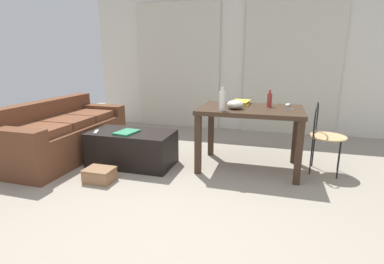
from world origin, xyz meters
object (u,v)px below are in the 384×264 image
object	(u,v)px
wire_chair	(322,130)
tv_remote_on_table	(288,105)
tv_remote_primary	(96,132)
coffee_table	(132,148)
book_stack	(241,103)
shoebox	(100,175)
couch	(62,135)
magazine	(127,132)
bowl	(235,105)
scissors	(289,109)
bottle_far	(269,100)
craft_table	(250,117)
bottle_near	(222,101)

from	to	relation	value
wire_chair	tv_remote_on_table	size ratio (longest dim) A/B	5.84
tv_remote_primary	coffee_table	bearing A→B (deg)	-1.31
book_stack	shoebox	xyz separation A→B (m)	(-1.39, -1.10, -0.70)
couch	magazine	xyz separation A→B (m)	(1.04, -0.11, 0.14)
bowl	book_stack	xyz separation A→B (m)	(0.02, 0.34, -0.03)
scissors	shoebox	size ratio (longest dim) A/B	0.29
magazine	tv_remote_primary	bearing A→B (deg)	-159.38
bottle_far	craft_table	bearing A→B (deg)	-148.91
bottle_near	tv_remote_primary	size ratio (longest dim) A/B	1.71
scissors	tv_remote_primary	distance (m)	2.32
couch	wire_chair	world-z (taller)	wire_chair
bottle_near	shoebox	distance (m)	1.58
coffee_table	shoebox	distance (m)	0.60
coffee_table	bowl	bearing A→B (deg)	7.95
craft_table	shoebox	size ratio (longest dim) A/B	3.86
wire_chair	book_stack	distance (m)	1.01
tv_remote_on_table	shoebox	xyz separation A→B (m)	(-1.96, -1.14, -0.69)
bottle_far	tv_remote_primary	xyz separation A→B (m)	(-2.03, -0.59, -0.40)
couch	magazine	world-z (taller)	couch
bowl	craft_table	bearing A→B (deg)	36.56
wire_chair	book_stack	world-z (taller)	wire_chair
craft_table	bowl	distance (m)	0.26
bowl	magazine	size ratio (longest dim) A/B	0.66
couch	coffee_table	xyz separation A→B (m)	(1.06, -0.02, -0.09)
bottle_near	tv_remote_on_table	bearing A→B (deg)	37.65
coffee_table	bowl	distance (m)	1.40
coffee_table	tv_remote_primary	xyz separation A→B (m)	(-0.39, -0.16, 0.23)
wire_chair	bottle_near	size ratio (longest dim) A/B	3.18
bowl	bottle_far	bearing A→B (deg)	33.64
bowl	book_stack	size ratio (longest dim) A/B	0.61
coffee_table	bottle_near	world-z (taller)	bottle_near
wire_chair	scissors	bearing A→B (deg)	-163.75
bottle_far	shoebox	size ratio (longest dim) A/B	0.66
coffee_table	couch	bearing A→B (deg)	178.71
wire_chair	shoebox	xyz separation A→B (m)	(-2.36, -0.99, -0.44)
coffee_table	shoebox	bearing A→B (deg)	-100.45
tv_remote_on_table	shoebox	size ratio (longest dim) A/B	0.46
wire_chair	bottle_far	world-z (taller)	bottle_far
wire_chair	tv_remote_primary	size ratio (longest dim) A/B	5.42
magazine	coffee_table	bearing A→B (deg)	86.12
bottle_far	bowl	world-z (taller)	bottle_far
couch	shoebox	world-z (taller)	couch
craft_table	book_stack	distance (m)	0.29
tv_remote_on_table	magazine	size ratio (longest dim) A/B	0.49
craft_table	wire_chair	distance (m)	0.84
coffee_table	scissors	size ratio (longest dim) A/B	11.76
coffee_table	tv_remote_primary	world-z (taller)	tv_remote_primary
bottle_near	magazine	xyz separation A→B (m)	(-1.15, -0.09, -0.42)
craft_table	wire_chair	world-z (taller)	wire_chair
bottle_near	shoebox	world-z (taller)	bottle_near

